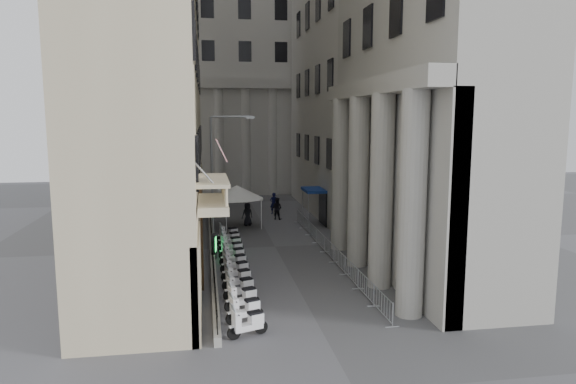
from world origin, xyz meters
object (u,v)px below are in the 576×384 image
Objects in this scene: scooter_0 at (248,336)px; pedestrian_b at (277,208)px; pedestrian_a at (274,203)px; security_tent at (244,193)px; street_lamp at (218,171)px; info_kiosk at (214,247)px.

scooter_0 is 0.78× the size of pedestrian_b.
pedestrian_a is (4.59, 26.48, 0.98)m from scooter_0.
scooter_0 is at bearing -93.96° from security_tent.
scooter_0 is 0.17× the size of street_lamp.
street_lamp is 14.33m from pedestrian_a.
pedestrian_b is at bearing 45.89° from security_tent.
info_kiosk is 0.83× the size of pedestrian_b.
pedestrian_b is (5.67, 12.06, 0.15)m from info_kiosk.
info_kiosk is 0.81× the size of pedestrian_a.
pedestrian_a is 1.03× the size of pedestrian_b.
info_kiosk is at bearing 54.43° from pedestrian_a.
security_tent is 2.65× the size of info_kiosk.
pedestrian_a is 2.65m from pedestrian_b.
scooter_0 is 24.28m from pedestrian_b.
security_tent is 0.47× the size of street_lamp.
street_lamp is 4.65× the size of pedestrian_b.
pedestrian_a reaches higher than info_kiosk.
pedestrian_b is (4.53, 23.84, 0.96)m from scooter_0.
security_tent is 6.91m from pedestrian_a.
pedestrian_a is at bearing -58.71° from pedestrian_b.
pedestrian_a is at bearing 61.58° from security_tent.
street_lamp is (-2.20, -6.71, 2.48)m from security_tent.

